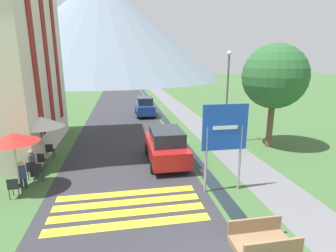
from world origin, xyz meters
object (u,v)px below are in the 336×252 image
(cafe_chair_nearest, at_px, (14,186))
(cafe_umbrella_front_red, at_px, (13,138))
(cafe_chair_middle, at_px, (41,160))
(person_seated_far, at_px, (32,162))
(road_sign, at_px, (225,135))
(parked_car_near, at_px, (166,146))
(cafe_chair_far_left, at_px, (50,150))
(person_standing_terrace, at_px, (37,142))
(footbridge, at_px, (263,242))
(tree_by_path, at_px, (275,77))
(cafe_chair_near_left, at_px, (38,170))
(streetlamp, at_px, (227,91))
(cafe_umbrella_middle_white, at_px, (41,122))
(person_seated_near, at_px, (22,173))
(cafe_chair_near_right, at_px, (32,169))

(cafe_chair_nearest, xyz_separation_m, cafe_umbrella_front_red, (-0.04, 0.63, 1.76))
(cafe_chair_middle, xyz_separation_m, person_seated_far, (-0.14, -0.78, 0.19))
(road_sign, relative_size, parked_car_near, 0.88)
(cafe_chair_far_left, distance_m, cafe_chair_middle, 1.49)
(parked_car_near, relative_size, person_standing_terrace, 2.25)
(footbridge, relative_size, cafe_chair_far_left, 2.00)
(road_sign, distance_m, cafe_chair_nearest, 8.38)
(person_standing_terrace, height_order, tree_by_path, tree_by_path)
(road_sign, relative_size, person_seated_far, 2.82)
(cafe_chair_middle, height_order, person_seated_far, person_seated_far)
(road_sign, relative_size, cafe_chair_near_left, 4.24)
(cafe_chair_middle, xyz_separation_m, tree_by_path, (12.89, 1.35, 3.77))
(road_sign, xyz_separation_m, parked_car_near, (-1.74, 3.43, -1.46))
(road_sign, bearing_deg, cafe_umbrella_front_red, 170.11)
(cafe_chair_far_left, distance_m, person_standing_terrace, 0.77)
(streetlamp, bearing_deg, cafe_chair_middle, -166.60)
(road_sign, height_order, cafe_umbrella_middle_white, road_sign)
(road_sign, distance_m, person_seated_far, 8.69)
(person_seated_near, relative_size, tree_by_path, 0.19)
(road_sign, relative_size, cafe_chair_near_right, 4.24)
(cafe_chair_near_right, bearing_deg, person_seated_far, 126.30)
(cafe_chair_near_right, bearing_deg, footbridge, -15.62)
(cafe_chair_far_left, relative_size, tree_by_path, 0.14)
(parked_car_near, distance_m, cafe_chair_nearest, 6.92)
(road_sign, relative_size, footbridge, 2.12)
(person_seated_far, xyz_separation_m, streetlamp, (10.62, 3.28, 2.67))
(person_seated_near, bearing_deg, tree_by_path, 13.99)
(cafe_chair_near_right, bearing_deg, cafe_chair_nearest, -73.54)
(cafe_umbrella_front_red, height_order, person_seated_near, cafe_umbrella_front_red)
(cafe_chair_far_left, distance_m, person_seated_far, 2.28)
(cafe_chair_far_left, bearing_deg, road_sign, -41.98)
(streetlamp, bearing_deg, footbridge, -105.79)
(cafe_chair_nearest, xyz_separation_m, cafe_chair_near_left, (0.46, 1.44, 0.00))
(parked_car_near, bearing_deg, road_sign, -63.04)
(cafe_umbrella_middle_white, bearing_deg, tree_by_path, 3.01)
(footbridge, distance_m, person_standing_terrace, 11.75)
(cafe_chair_near_right, distance_m, cafe_umbrella_middle_white, 2.48)
(person_standing_terrace, bearing_deg, person_seated_far, -81.48)
(cafe_chair_far_left, bearing_deg, cafe_chair_middle, -101.34)
(person_seated_far, bearing_deg, cafe_umbrella_front_red, -94.64)
(cafe_chair_near_left, height_order, tree_by_path, tree_by_path)
(cafe_umbrella_middle_white, bearing_deg, cafe_chair_nearest, -93.89)
(cafe_chair_middle, bearing_deg, parked_car_near, -24.82)
(footbridge, bearing_deg, cafe_umbrella_middle_white, 135.12)
(cafe_chair_nearest, xyz_separation_m, person_seated_far, (0.07, 1.99, 0.19))
(cafe_chair_nearest, relative_size, cafe_chair_middle, 1.00)
(person_seated_far, height_order, streetlamp, streetlamp)
(road_sign, relative_size, person_standing_terrace, 1.99)
(streetlamp, bearing_deg, person_seated_far, -162.86)
(footbridge, height_order, cafe_chair_near_right, cafe_chair_near_right)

